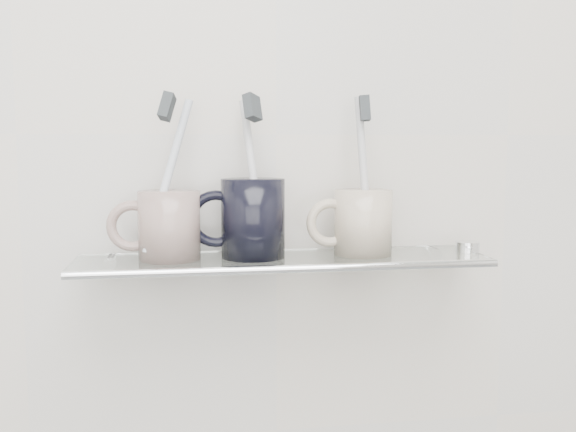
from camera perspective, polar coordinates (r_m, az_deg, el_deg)
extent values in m
plane|color=beige|center=(0.84, -1.06, 7.26)|extent=(2.50, 0.00, 2.50)
cube|color=silver|center=(0.79, -0.43, -3.95)|extent=(0.50, 0.12, 0.01)
cylinder|color=silver|center=(0.73, 0.20, -4.73)|extent=(0.50, 0.01, 0.01)
cylinder|color=silver|center=(0.83, -15.42, -4.38)|extent=(0.02, 0.03, 0.02)
cylinder|color=silver|center=(0.89, 12.68, -3.65)|extent=(0.02, 0.03, 0.02)
cylinder|color=silver|center=(0.78, -10.51, -0.82)|extent=(0.09, 0.09, 0.08)
torus|color=silver|center=(0.78, -13.65, -0.87)|extent=(0.06, 0.01, 0.06)
cylinder|color=silver|center=(0.77, -10.60, 3.59)|extent=(0.06, 0.05, 0.18)
cube|color=#2D3235|center=(0.77, -10.72, 9.53)|extent=(0.02, 0.03, 0.04)
cylinder|color=black|center=(0.78, -3.13, -0.20)|extent=(0.08, 0.08, 0.10)
torus|color=black|center=(0.78, -6.41, -0.26)|extent=(0.07, 0.01, 0.07)
cylinder|color=#BCBCBC|center=(0.78, -3.15, 3.70)|extent=(0.03, 0.08, 0.18)
cube|color=#2D3235|center=(0.78, -3.19, 9.62)|extent=(0.03, 0.03, 0.04)
cylinder|color=beige|center=(0.81, 6.69, -0.55)|extent=(0.08, 0.08, 0.08)
torus|color=beige|center=(0.80, 3.77, -0.61)|extent=(0.06, 0.01, 0.06)
cylinder|color=#B7B7B6|center=(0.80, 6.74, 3.75)|extent=(0.02, 0.03, 0.19)
cube|color=#2D3235|center=(0.80, 6.82, 9.48)|extent=(0.02, 0.03, 0.03)
cylinder|color=silver|center=(0.86, 15.65, -2.62)|extent=(0.03, 0.03, 0.01)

